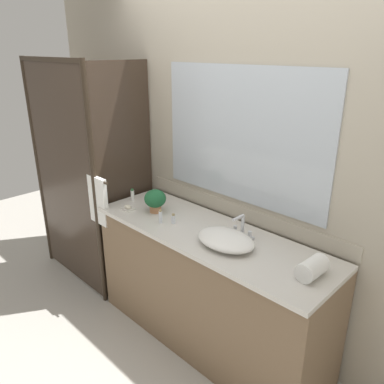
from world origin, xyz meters
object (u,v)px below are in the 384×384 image
at_px(potted_plant, 155,200).
at_px(amenity_bottle_shampoo, 132,195).
at_px(soap_dish, 128,208).
at_px(rolled_towel_near_edge, 313,268).
at_px(faucet, 242,230).
at_px(amenity_bottle_lotion, 160,217).
at_px(sink_basin, 226,239).
at_px(amenity_bottle_conditioner, 173,219).

distance_m(potted_plant, amenity_bottle_shampoo, 0.31).
relative_size(potted_plant, soap_dish, 1.76).
bearing_deg(rolled_towel_near_edge, faucet, 169.35).
bearing_deg(faucet, amenity_bottle_shampoo, -173.50).
height_order(potted_plant, amenity_bottle_lotion, potted_plant).
distance_m(amenity_bottle_lotion, rolled_towel_near_edge, 1.10).
height_order(sink_basin, potted_plant, potted_plant).
height_order(potted_plant, rolled_towel_near_edge, potted_plant).
xyz_separation_m(amenity_bottle_lotion, rolled_towel_near_edge, (1.10, 0.13, 0.01)).
bearing_deg(faucet, amenity_bottle_lotion, -156.37).
bearing_deg(soap_dish, potted_plant, 33.96).
xyz_separation_m(potted_plant, amenity_bottle_shampoo, (-0.31, 0.02, -0.05)).
bearing_deg(sink_basin, potted_plant, 177.69).
height_order(sink_basin, amenity_bottle_conditioner, sink_basin).
bearing_deg(potted_plant, rolled_towel_near_edge, 1.33).
height_order(faucet, amenity_bottle_lotion, faucet).
distance_m(potted_plant, rolled_towel_near_edge, 1.27).
distance_m(sink_basin, potted_plant, 0.72).
xyz_separation_m(faucet, potted_plant, (-0.71, -0.13, 0.05)).
height_order(potted_plant, soap_dish, potted_plant).
height_order(amenity_bottle_lotion, amenity_bottle_conditioner, amenity_bottle_lotion).
height_order(soap_dish, amenity_bottle_shampoo, amenity_bottle_shampoo).
relative_size(potted_plant, rolled_towel_near_edge, 0.97).
height_order(faucet, rolled_towel_near_edge, faucet).
distance_m(amenity_bottle_conditioner, rolled_towel_near_edge, 1.03).
bearing_deg(faucet, sink_basin, -90.00).
height_order(potted_plant, amenity_bottle_shampoo, potted_plant).
bearing_deg(amenity_bottle_conditioner, potted_plant, 170.60).
distance_m(sink_basin, amenity_bottle_shampoo, 1.02).
xyz_separation_m(sink_basin, faucet, (0.00, 0.16, 0.01)).
bearing_deg(amenity_bottle_lotion, amenity_bottle_shampoo, 166.14).
relative_size(sink_basin, soap_dish, 3.98).
height_order(sink_basin, soap_dish, sink_basin).
xyz_separation_m(faucet, amenity_bottle_lotion, (-0.54, -0.24, -0.00)).
bearing_deg(amenity_bottle_conditioner, soap_dish, -168.97).
relative_size(amenity_bottle_conditioner, amenity_bottle_shampoo, 0.71).
bearing_deg(potted_plant, amenity_bottle_conditioner, -9.40).
height_order(amenity_bottle_conditioner, rolled_towel_near_edge, rolled_towel_near_edge).
bearing_deg(rolled_towel_near_edge, soap_dish, -174.03).
bearing_deg(sink_basin, amenity_bottle_conditioner, -178.64).
relative_size(soap_dish, amenity_bottle_conditioner, 1.42).
xyz_separation_m(potted_plant, soap_dish, (-0.18, -0.12, -0.09)).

